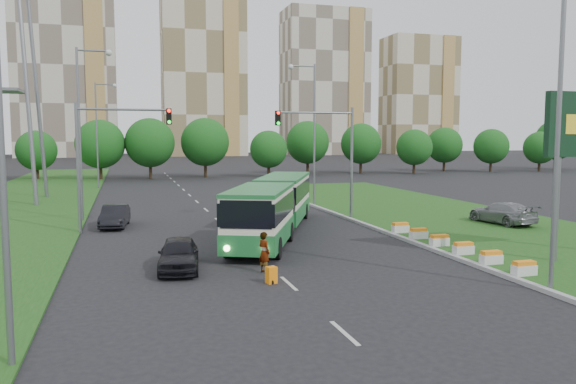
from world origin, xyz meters
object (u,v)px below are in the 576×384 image
object	(u,v)px
traffic_mast_median	(331,145)
pedestrian	(264,252)
shopping_trolley	(271,275)
traffic_mast_left	(105,146)
car_median	(502,213)
articulated_bus	(269,205)
car_left_near	(179,254)
car_left_far	(115,216)

from	to	relation	value
traffic_mast_median	pedestrian	size ratio (longest dim) A/B	4.43
traffic_mast_median	shopping_trolley	xyz separation A→B (m)	(-8.45, -15.76, -5.01)
traffic_mast_left	car_median	bearing A→B (deg)	-10.56
articulated_bus	pedestrian	distance (m)	9.90
traffic_mast_median	car_median	distance (m)	12.45
traffic_mast_median	pedestrian	world-z (taller)	traffic_mast_median
car_left_near	car_median	bearing A→B (deg)	24.09
traffic_mast_median	pedestrian	bearing A→B (deg)	-120.76
articulated_bus	pedestrian	xyz separation A→B (m)	(-2.65, -9.50, -0.85)
articulated_bus	car_left_near	bearing A→B (deg)	-104.17
traffic_mast_median	car_left_near	world-z (taller)	traffic_mast_median
traffic_mast_left	car_left_far	xyz separation A→B (m)	(0.40, 1.92, -4.63)
car_median	traffic_mast_median	bearing A→B (deg)	-36.76
traffic_mast_median	articulated_bus	bearing A→B (deg)	-141.83
traffic_mast_left	car_median	xyz separation A→B (m)	(25.27, -4.71, -4.48)
traffic_mast_median	car_median	xyz separation A→B (m)	(10.11, -5.71, -4.48)
pedestrian	articulated_bus	bearing A→B (deg)	-39.46
articulated_bus	car_left_far	bearing A→B (deg)	173.19
car_median	car_left_near	bearing A→B (deg)	9.72
traffic_mast_median	car_left_far	size ratio (longest dim) A/B	1.83
car_left_far	car_left_near	bearing A→B (deg)	-70.71
shopping_trolley	traffic_mast_median	bearing A→B (deg)	45.18
car_left_far	traffic_mast_median	bearing A→B (deg)	3.38
car_left_near	pedestrian	bearing A→B (deg)	-15.79
traffic_mast_left	articulated_bus	size ratio (longest dim) A/B	0.46
pedestrian	shopping_trolley	size ratio (longest dim) A/B	2.64
traffic_mast_left	car_left_near	size ratio (longest dim) A/B	1.85
traffic_mast_left	pedestrian	xyz separation A→B (m)	(6.87, -12.93, -4.45)
car_left_near	car_median	size ratio (longest dim) A/B	0.87
car_left_far	shopping_trolley	bearing A→B (deg)	-62.32
car_left_far	articulated_bus	bearing A→B (deg)	-23.46
articulated_bus	shopping_trolley	xyz separation A→B (m)	(-2.81, -11.33, -1.41)
articulated_bus	pedestrian	size ratio (longest dim) A/B	9.62
traffic_mast_median	car_median	bearing A→B (deg)	-29.45
car_left_far	pedestrian	size ratio (longest dim) A/B	2.43
car_median	pedestrian	distance (m)	20.16
traffic_mast_median	car_median	size ratio (longest dim) A/B	1.61
articulated_bus	car_left_far	size ratio (longest dim) A/B	3.97
articulated_bus	shopping_trolley	size ratio (longest dim) A/B	25.40
articulated_bus	car_median	xyz separation A→B (m)	(15.75, -1.28, -0.88)
car_median	shopping_trolley	bearing A→B (deg)	21.13
car_left_near	shopping_trolley	distance (m)	4.77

